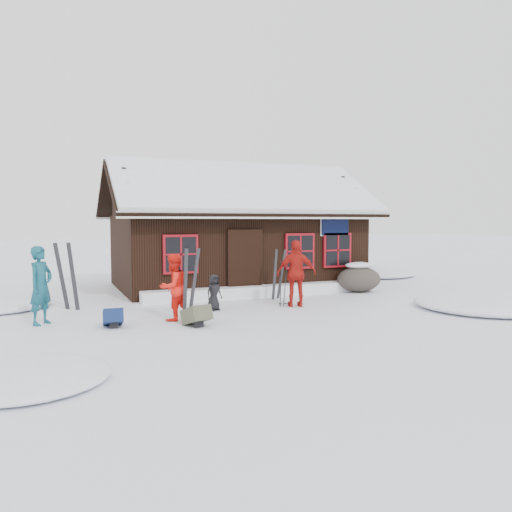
# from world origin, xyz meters

# --- Properties ---
(ground) EXTENTS (120.00, 120.00, 0.00)m
(ground) POSITION_xyz_m (0.00, 0.00, 0.00)
(ground) COLOR white
(ground) RESTS_ON ground
(mountain_hut) EXTENTS (8.90, 6.09, 4.42)m
(mountain_hut) POSITION_xyz_m (1.50, 4.98, 1.58)
(mountain_hut) COLOR black
(mountain_hut) RESTS_ON ground
(snow_drift) EXTENTS (7.60, 0.60, 0.35)m
(snow_drift) POSITION_xyz_m (1.50, 2.25, 0.17)
(snow_drift) COLOR white
(snow_drift) RESTS_ON ground
(snow_mounds) EXTENTS (20.60, 13.20, 0.48)m
(snow_mounds) POSITION_xyz_m (1.65, 1.86, 0.00)
(snow_mounds) COLOR white
(snow_mounds) RESTS_ON ground
(skier_teal) EXTENTS (0.73, 0.76, 1.76)m
(skier_teal) POSITION_xyz_m (-4.83, 0.27, 0.88)
(skier_teal) COLOR #134D5C
(skier_teal) RESTS_ON ground
(skier_orange_left) EXTENTS (0.95, 0.89, 1.55)m
(skier_orange_left) POSITION_xyz_m (-2.00, -0.41, 0.78)
(skier_orange_left) COLOR red
(skier_orange_left) RESTS_ON ground
(skier_orange_right) EXTENTS (1.14, 0.74, 1.81)m
(skier_orange_right) POSITION_xyz_m (1.51, 0.16, 0.90)
(skier_orange_right) COLOR #AE1811
(skier_orange_right) RESTS_ON ground
(skier_crouched) EXTENTS (0.54, 0.45, 0.94)m
(skier_crouched) POSITION_xyz_m (-0.73, 0.47, 0.47)
(skier_crouched) COLOR black
(skier_crouched) RESTS_ON ground
(boulder) EXTENTS (1.51, 1.13, 0.87)m
(boulder) POSITION_xyz_m (4.69, 1.89, 0.45)
(boulder) COLOR #473F39
(boulder) RESTS_ON ground
(ski_pair_left) EXTENTS (0.53, 0.36, 1.74)m
(ski_pair_left) POSITION_xyz_m (-1.67, -0.64, 0.82)
(ski_pair_left) COLOR black
(ski_pair_left) RESTS_ON ground
(ski_pair_mid) EXTENTS (0.62, 0.28, 1.81)m
(ski_pair_mid) POSITION_xyz_m (-4.21, 2.06, 0.86)
(ski_pair_mid) COLOR black
(ski_pair_mid) RESTS_ON ground
(ski_pair_right) EXTENTS (0.54, 0.20, 1.53)m
(ski_pair_right) POSITION_xyz_m (1.65, 1.61, 0.72)
(ski_pair_right) COLOR black
(ski_pair_right) RESTS_ON ground
(ski_poles) EXTENTS (0.23, 0.11, 1.28)m
(ski_poles) POSITION_xyz_m (1.17, 0.30, 0.60)
(ski_poles) COLOR black
(ski_poles) RESTS_ON ground
(backpack_blue) EXTENTS (0.45, 0.57, 0.30)m
(backpack_blue) POSITION_xyz_m (-3.39, -0.62, 0.15)
(backpack_blue) COLOR #12224E
(backpack_blue) RESTS_ON ground
(backpack_olive) EXTENTS (0.60, 0.71, 0.33)m
(backpack_olive) POSITION_xyz_m (-1.68, -1.23, 0.17)
(backpack_olive) COLOR #4B4E37
(backpack_olive) RESTS_ON ground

